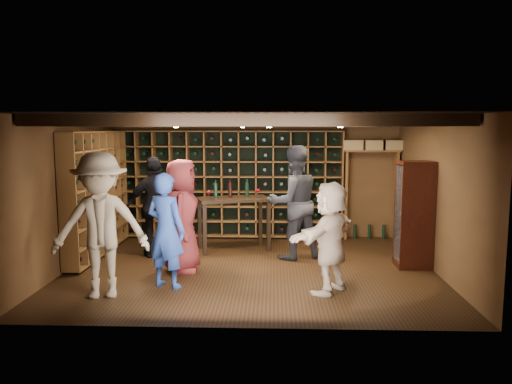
{
  "coord_description": "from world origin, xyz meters",
  "views": [
    {
      "loc": [
        0.38,
        -8.06,
        2.32
      ],
      "look_at": [
        0.09,
        0.2,
        1.26
      ],
      "focal_mm": 35.0,
      "sensor_mm": 36.0,
      "label": 1
    }
  ],
  "objects_px": {
    "man_blue_shirt": "(166,230)",
    "guest_red_floral": "(182,216)",
    "man_grey_suit": "(294,202)",
    "guest_beige": "(330,237)",
    "guest_khaki": "(101,226)",
    "tasting_table": "(233,205)",
    "guest_woman_black": "(156,207)",
    "display_cabinet": "(414,217)"
  },
  "relations": [
    {
      "from": "guest_red_floral",
      "to": "guest_woman_black",
      "type": "xyz_separation_m",
      "value": [
        -0.64,
        0.92,
        -0.0
      ]
    },
    {
      "from": "guest_khaki",
      "to": "tasting_table",
      "type": "distance_m",
      "value": 3.17
    },
    {
      "from": "display_cabinet",
      "to": "man_grey_suit",
      "type": "height_order",
      "value": "man_grey_suit"
    },
    {
      "from": "guest_red_floral",
      "to": "tasting_table",
      "type": "relative_size",
      "value": 1.24
    },
    {
      "from": "guest_woman_black",
      "to": "guest_beige",
      "type": "height_order",
      "value": "guest_woman_black"
    },
    {
      "from": "man_grey_suit",
      "to": "display_cabinet",
      "type": "bearing_deg",
      "value": 144.17
    },
    {
      "from": "man_blue_shirt",
      "to": "guest_red_floral",
      "type": "xyz_separation_m",
      "value": [
        0.08,
        0.83,
        0.07
      ]
    },
    {
      "from": "guest_beige",
      "to": "tasting_table",
      "type": "bearing_deg",
      "value": -110.58
    },
    {
      "from": "guest_woman_black",
      "to": "guest_beige",
      "type": "bearing_deg",
      "value": 122.94
    },
    {
      "from": "display_cabinet",
      "to": "guest_khaki",
      "type": "height_order",
      "value": "guest_khaki"
    },
    {
      "from": "man_blue_shirt",
      "to": "guest_beige",
      "type": "bearing_deg",
      "value": -159.7
    },
    {
      "from": "man_grey_suit",
      "to": "tasting_table",
      "type": "xyz_separation_m",
      "value": [
        -1.12,
        0.58,
        -0.13
      ]
    },
    {
      "from": "guest_beige",
      "to": "tasting_table",
      "type": "xyz_separation_m",
      "value": [
        -1.56,
        2.43,
        0.08
      ]
    },
    {
      "from": "guest_red_floral",
      "to": "tasting_table",
      "type": "height_order",
      "value": "guest_red_floral"
    },
    {
      "from": "guest_khaki",
      "to": "guest_woman_black",
      "type": "bearing_deg",
      "value": 72.07
    },
    {
      "from": "guest_khaki",
      "to": "guest_beige",
      "type": "relative_size",
      "value": 1.26
    },
    {
      "from": "man_blue_shirt",
      "to": "man_grey_suit",
      "type": "bearing_deg",
      "value": -114.45
    },
    {
      "from": "guest_woman_black",
      "to": "guest_khaki",
      "type": "distance_m",
      "value": 2.22
    },
    {
      "from": "guest_khaki",
      "to": "guest_beige",
      "type": "bearing_deg",
      "value": -6.24
    },
    {
      "from": "display_cabinet",
      "to": "guest_woman_black",
      "type": "xyz_separation_m",
      "value": [
        -4.45,
        0.54,
        0.05
      ]
    },
    {
      "from": "man_blue_shirt",
      "to": "guest_khaki",
      "type": "bearing_deg",
      "value": 53.46
    },
    {
      "from": "display_cabinet",
      "to": "guest_red_floral",
      "type": "relative_size",
      "value": 0.96
    },
    {
      "from": "guest_red_floral",
      "to": "guest_beige",
      "type": "xyz_separation_m",
      "value": [
        2.28,
        -0.98,
        -0.12
      ]
    },
    {
      "from": "guest_woman_black",
      "to": "tasting_table",
      "type": "xyz_separation_m",
      "value": [
        1.36,
        0.54,
        -0.03
      ]
    },
    {
      "from": "guest_red_floral",
      "to": "guest_woman_black",
      "type": "relative_size",
      "value": 1.01
    },
    {
      "from": "man_grey_suit",
      "to": "guest_woman_black",
      "type": "relative_size",
      "value": 1.11
    },
    {
      "from": "man_blue_shirt",
      "to": "guest_beige",
      "type": "distance_m",
      "value": 2.37
    },
    {
      "from": "man_grey_suit",
      "to": "guest_beige",
      "type": "distance_m",
      "value": 1.92
    },
    {
      "from": "guest_woman_black",
      "to": "display_cabinet",
      "type": "bearing_deg",
      "value": 149.01
    },
    {
      "from": "man_blue_shirt",
      "to": "man_grey_suit",
      "type": "distance_m",
      "value": 2.57
    },
    {
      "from": "man_blue_shirt",
      "to": "man_grey_suit",
      "type": "height_order",
      "value": "man_grey_suit"
    },
    {
      "from": "guest_khaki",
      "to": "tasting_table",
      "type": "relative_size",
      "value": 1.36
    },
    {
      "from": "man_blue_shirt",
      "to": "man_grey_suit",
      "type": "relative_size",
      "value": 0.84
    },
    {
      "from": "display_cabinet",
      "to": "tasting_table",
      "type": "xyz_separation_m",
      "value": [
        -3.1,
        1.08,
        0.02
      ]
    },
    {
      "from": "man_blue_shirt",
      "to": "guest_khaki",
      "type": "relative_size",
      "value": 0.84
    },
    {
      "from": "guest_woman_black",
      "to": "man_blue_shirt",
      "type": "bearing_deg",
      "value": 83.66
    },
    {
      "from": "man_grey_suit",
      "to": "guest_red_floral",
      "type": "height_order",
      "value": "man_grey_suit"
    },
    {
      "from": "display_cabinet",
      "to": "guest_khaki",
      "type": "relative_size",
      "value": 0.88
    },
    {
      "from": "guest_woman_black",
      "to": "guest_red_floral",
      "type": "bearing_deg",
      "value": 100.59
    },
    {
      "from": "man_blue_shirt",
      "to": "guest_khaki",
      "type": "distance_m",
      "value": 0.93
    },
    {
      "from": "guest_beige",
      "to": "display_cabinet",
      "type": "bearing_deg",
      "value": 168.16
    },
    {
      "from": "man_blue_shirt",
      "to": "guest_beige",
      "type": "relative_size",
      "value": 1.06
    }
  ]
}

